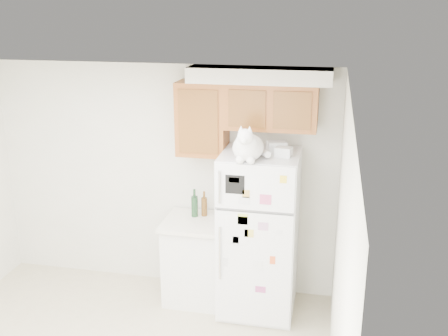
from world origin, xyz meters
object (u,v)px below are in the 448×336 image
(refrigerator, at_px, (259,234))
(bottle_amber, at_px, (204,204))
(bottle_green, at_px, (195,203))
(base_counter, at_px, (196,259))
(storage_box_front, at_px, (284,152))
(storage_box_back, at_px, (277,147))
(cat, at_px, (248,146))

(refrigerator, height_order, bottle_amber, refrigerator)
(refrigerator, distance_m, bottle_green, 0.77)
(base_counter, bearing_deg, storage_box_front, -7.66)
(bottle_amber, bearing_deg, storage_box_back, -6.94)
(cat, xyz_separation_m, storage_box_front, (0.31, 0.21, -0.09))
(storage_box_front, height_order, bottle_green, storage_box_front)
(refrigerator, distance_m, cat, 1.02)
(base_counter, xyz_separation_m, bottle_green, (-0.03, 0.09, 0.61))
(storage_box_front, distance_m, bottle_amber, 1.12)
(storage_box_front, bearing_deg, bottle_amber, 174.18)
(storage_box_back, xyz_separation_m, bottle_amber, (-0.76, 0.09, -0.69))
(cat, bearing_deg, base_counter, 151.26)
(storage_box_back, xyz_separation_m, bottle_green, (-0.86, 0.05, -0.68))
(refrigerator, height_order, cat, cat)
(base_counter, xyz_separation_m, storage_box_front, (0.92, -0.12, 1.28))
(cat, relative_size, bottle_green, 1.70)
(storage_box_back, relative_size, bottle_amber, 0.66)
(storage_box_front, xyz_separation_m, bottle_green, (-0.94, 0.21, -0.67))
(refrigerator, relative_size, bottle_amber, 6.20)
(storage_box_back, bearing_deg, refrigerator, -160.97)
(cat, distance_m, bottle_green, 1.08)
(bottle_amber, bearing_deg, cat, -40.77)
(cat, xyz_separation_m, storage_box_back, (0.23, 0.37, -0.09))
(storage_box_back, bearing_deg, bottle_amber, 154.33)
(bottle_green, bearing_deg, storage_box_front, -12.84)
(base_counter, distance_m, cat, 1.54)
(storage_box_back, distance_m, bottle_amber, 1.04)
(refrigerator, relative_size, storage_box_front, 11.33)
(storage_box_front, xyz_separation_m, bottle_amber, (-0.85, 0.25, -0.69))
(bottle_green, bearing_deg, base_counter, -74.14)
(cat, relative_size, storage_box_back, 2.88)
(refrigerator, distance_m, storage_box_front, 0.92)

